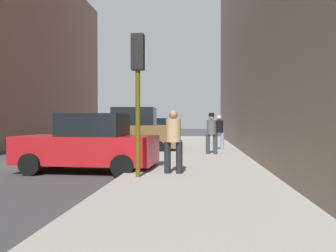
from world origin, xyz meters
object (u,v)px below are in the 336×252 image
pedestrian_in_tan_coat (173,138)px  pedestrian_in_jeans (219,131)px  traffic_light (138,74)px  parked_red_hatchback (89,144)px  pedestrian_with_beanie (212,131)px  parked_bronze_suv (131,132)px  parked_silver_sedan (151,132)px  fire_hydrant (166,143)px

pedestrian_in_tan_coat → pedestrian_in_jeans: bearing=77.8°
traffic_light → parked_red_hatchback: bearing=138.3°
pedestrian_with_beanie → parked_bronze_suv: bearing=154.6°
pedestrian_in_tan_coat → parked_silver_sedan: bearing=100.9°
parked_silver_sedan → parked_red_hatchback: bearing=-90.0°
pedestrian_with_beanie → fire_hydrant: bearing=146.8°
pedestrian_in_jeans → pedestrian_with_beanie: pedestrian_with_beanie is taller
parked_red_hatchback → parked_bronze_suv: (-0.00, 6.29, 0.18)m
parked_red_hatchback → parked_silver_sedan: bearing=90.0°
parked_red_hatchback → traffic_light: traffic_light is taller
parked_silver_sedan → traffic_light: 14.86m
parked_red_hatchback → fire_hydrant: 6.10m
traffic_light → pedestrian_with_beanie: size_ratio=2.03×
pedestrian_in_tan_coat → pedestrian_with_beanie: size_ratio=0.96×
parked_red_hatchback → pedestrian_in_jeans: (4.36, 6.66, 0.26)m
parked_bronze_suv → pedestrian_with_beanie: parked_bronze_suv is taller
fire_hydrant → pedestrian_with_beanie: 2.60m
fire_hydrant → pedestrian_with_beanie: bearing=-33.2°
parked_silver_sedan → pedestrian_in_jeans: pedestrian_in_jeans is taller
parked_bronze_suv → pedestrian_in_jeans: (4.36, 0.37, 0.07)m
pedestrian_in_tan_coat → pedestrian_in_jeans: size_ratio=1.00×
parked_bronze_suv → parked_red_hatchback: bearing=-90.0°
parked_red_hatchback → pedestrian_in_tan_coat: (2.70, -1.01, 0.26)m
parked_red_hatchback → pedestrian_in_jeans: 7.96m
parked_red_hatchback → fire_hydrant: bearing=72.8°
parked_red_hatchback → pedestrian_with_beanie: bearing=48.6°
pedestrian_in_tan_coat → pedestrian_with_beanie: 5.58m
pedestrian_in_jeans → pedestrian_with_beanie: (-0.45, -2.22, 0.03)m
fire_hydrant → pedestrian_in_tan_coat: (0.90, -6.82, 0.61)m
parked_bronze_suv → pedestrian_in_tan_coat: size_ratio=2.72×
parked_bronze_suv → fire_hydrant: bearing=-14.8°
traffic_light → pedestrian_in_tan_coat: (0.85, 0.65, -1.65)m
parked_red_hatchback → parked_silver_sedan: same height
parked_bronze_suv → pedestrian_in_jeans: size_ratio=2.72×
parked_silver_sedan → pedestrian_with_beanie: pedestrian_with_beanie is taller
parked_red_hatchback → pedestrian_with_beanie: size_ratio=2.40×
pedestrian_with_beanie → parked_red_hatchback: bearing=-131.4°
parked_bronze_suv → parked_silver_sedan: (0.00, 6.67, -0.18)m
parked_silver_sedan → pedestrian_in_tan_coat: (2.70, -13.97, 0.26)m
traffic_light → parked_bronze_suv: bearing=103.1°
fire_hydrant → traffic_light: (0.05, -7.47, 2.26)m
parked_bronze_suv → parked_silver_sedan: size_ratio=1.09×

